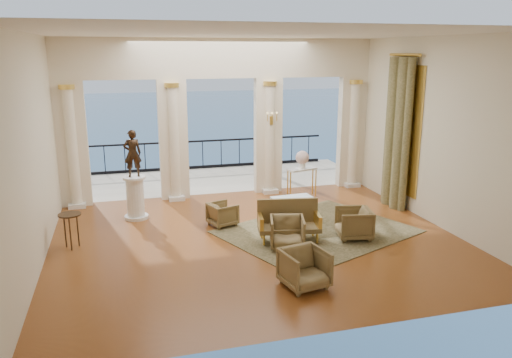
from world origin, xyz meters
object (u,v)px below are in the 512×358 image
object	(u,v)px
game_table	(293,200)
pedestal	(135,198)
statue	(133,153)
armchair_c	(354,222)
settee	(288,221)
console_table	(302,173)
armchair_d	(223,213)
armchair_b	(287,231)
side_table	(70,219)
armchair_a	(305,267)

from	to	relation	value
game_table	pedestal	xyz separation A→B (m)	(-3.70, 1.46, -0.08)
pedestal	statue	distance (m)	1.16
armchair_c	settee	xyz separation A→B (m)	(-1.46, 0.30, 0.07)
statue	console_table	bearing A→B (deg)	-175.48
statue	armchair_d	bearing A→B (deg)	146.67
pedestal	armchair_b	bearing A→B (deg)	-42.93
armchair_c	settee	world-z (taller)	settee
armchair_d	side_table	xyz separation A→B (m)	(-3.44, -0.56, 0.35)
settee	game_table	xyz separation A→B (m)	(0.44, 0.97, 0.16)
armchair_b	pedestal	size ratio (longest dim) A/B	0.68
armchair_c	statue	xyz separation A→B (m)	(-4.72, 2.74, 1.31)
armchair_c	pedestal	world-z (taller)	pedestal
armchair_c	statue	distance (m)	5.61
armchair_a	game_table	world-z (taller)	armchair_a
armchair_c	side_table	xyz separation A→B (m)	(-6.14, 1.08, 0.28)
armchair_b	settee	size ratio (longest dim) A/B	0.51
pedestal	side_table	xyz separation A→B (m)	(-1.42, -1.66, 0.14)
pedestal	armchair_a	bearing A→B (deg)	-59.53
game_table	side_table	size ratio (longest dim) A/B	1.32
statue	pedestal	bearing A→B (deg)	180.00
armchair_d	statue	bearing A→B (deg)	42.56
armchair_c	game_table	size ratio (longest dim) A/B	0.75
armchair_b	game_table	bearing A→B (deg)	81.22
armchair_c	armchair_b	bearing A→B (deg)	-73.86
side_table	armchair_c	bearing A→B (deg)	-9.98
armchair_d	game_table	xyz separation A→B (m)	(1.68, -0.37, 0.30)
armchair_c	armchair_d	bearing A→B (deg)	-109.56
game_table	armchair_c	bearing A→B (deg)	-55.39
console_table	pedestal	bearing A→B (deg)	171.84
pedestal	game_table	bearing A→B (deg)	-21.60
armchair_a	settee	distance (m)	2.34
armchair_a	armchair_d	size ratio (longest dim) A/B	1.24
game_table	statue	size ratio (longest dim) A/B	0.87
settee	side_table	world-z (taller)	settee
settee	game_table	size ratio (longest dim) A/B	1.42
armchair_c	statue	bearing A→B (deg)	-108.39
armchair_b	armchair_d	xyz separation A→B (m)	(-1.06, 1.77, -0.06)
game_table	console_table	distance (m)	2.50
armchair_c	game_table	bearing A→B (deg)	-129.54
settee	game_table	bearing A→B (deg)	75.00
armchair_d	game_table	distance (m)	1.74
armchair_a	armchair_d	distance (m)	3.70
console_table	settee	bearing A→B (deg)	-132.75
armchair_d	statue	world-z (taller)	statue
statue	console_table	size ratio (longest dim) A/B	1.25
armchair_d	settee	bearing A→B (deg)	-156.15
armchair_c	side_table	size ratio (longest dim) A/B	0.99
armchair_a	armchair_d	bearing A→B (deg)	90.81
pedestal	console_table	xyz separation A→B (m)	(4.78, 0.79, 0.16)
settee	armchair_d	bearing A→B (deg)	142.23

